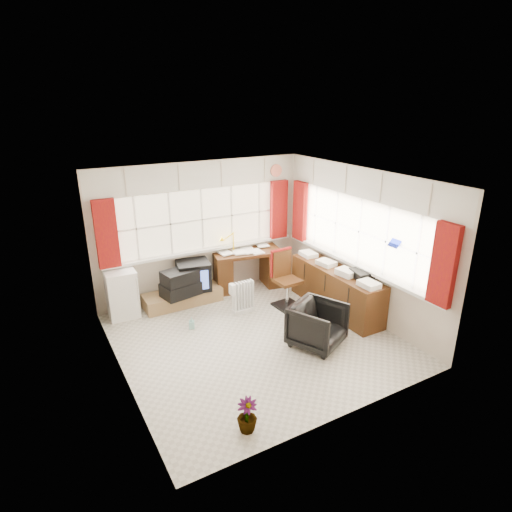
% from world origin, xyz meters
% --- Properties ---
extents(ground, '(4.00, 4.00, 0.00)m').
position_xyz_m(ground, '(0.00, 0.00, 0.00)').
color(ground, beige).
rests_on(ground, ground).
extents(room_walls, '(4.00, 4.00, 4.00)m').
position_xyz_m(room_walls, '(0.00, 0.00, 1.50)').
color(room_walls, beige).
rests_on(room_walls, ground).
extents(window_back, '(3.70, 0.12, 3.60)m').
position_xyz_m(window_back, '(0.00, 1.94, 0.95)').
color(window_back, '#FFEFC9').
rests_on(window_back, room_walls).
extents(window_right, '(0.12, 3.70, 3.60)m').
position_xyz_m(window_right, '(1.94, 0.00, 0.95)').
color(window_right, '#FFEFC9').
rests_on(window_right, room_walls).
extents(curtains, '(3.83, 3.83, 1.15)m').
position_xyz_m(curtains, '(0.92, 0.93, 1.46)').
color(curtains, maroon).
rests_on(curtains, room_walls).
extents(overhead_cabinets, '(3.98, 3.98, 0.48)m').
position_xyz_m(overhead_cabinets, '(0.98, 0.98, 2.25)').
color(overhead_cabinets, silver).
rests_on(overhead_cabinets, room_walls).
extents(desk, '(1.41, 0.87, 0.80)m').
position_xyz_m(desk, '(0.82, 1.80, 0.42)').
color(desk, '#472210').
rests_on(desk, ground).
extents(desk_lamp, '(0.17, 0.16, 0.40)m').
position_xyz_m(desk_lamp, '(0.57, 1.87, 1.04)').
color(desk_lamp, yellow).
rests_on(desk_lamp, desk).
extents(task_chair, '(0.46, 0.48, 1.03)m').
position_xyz_m(task_chair, '(1.04, 0.81, 0.55)').
color(task_chair, black).
rests_on(task_chair, ground).
extents(office_chair, '(0.96, 0.97, 0.67)m').
position_xyz_m(office_chair, '(0.73, -0.59, 0.34)').
color(office_chair, black).
rests_on(office_chair, ground).
extents(radiator, '(0.39, 0.16, 0.58)m').
position_xyz_m(radiator, '(0.25, 0.89, 0.23)').
color(radiator, white).
rests_on(radiator, ground).
extents(credenza, '(0.50, 2.00, 0.85)m').
position_xyz_m(credenza, '(1.73, 0.20, 0.39)').
color(credenza, '#472210').
rests_on(credenza, ground).
extents(file_tray, '(0.36, 0.42, 0.12)m').
position_xyz_m(file_tray, '(1.86, -0.26, 0.81)').
color(file_tray, black).
rests_on(file_tray, credenza).
extents(tv_bench, '(1.40, 0.50, 0.25)m').
position_xyz_m(tv_bench, '(-0.55, 1.72, 0.12)').
color(tv_bench, '#94704A').
rests_on(tv_bench, ground).
extents(crt_tv, '(0.66, 0.63, 0.52)m').
position_xyz_m(crt_tv, '(-0.32, 1.72, 0.51)').
color(crt_tv, black).
rests_on(crt_tv, tv_bench).
extents(hifi_stack, '(0.72, 0.53, 0.47)m').
position_xyz_m(hifi_stack, '(-0.62, 1.57, 0.48)').
color(hifi_stack, black).
rests_on(hifi_stack, tv_bench).
extents(mini_fridge, '(0.50, 0.51, 0.83)m').
position_xyz_m(mini_fridge, '(-1.59, 1.80, 0.41)').
color(mini_fridge, white).
rests_on(mini_fridge, ground).
extents(spray_bottle_a, '(0.13, 0.13, 0.33)m').
position_xyz_m(spray_bottle_a, '(-0.20, 1.54, 0.17)').
color(spray_bottle_a, silver).
rests_on(spray_bottle_a, ground).
extents(spray_bottle_b, '(0.11, 0.11, 0.19)m').
position_xyz_m(spray_bottle_b, '(-0.74, 0.80, 0.10)').
color(spray_bottle_b, '#86C8BF').
rests_on(spray_bottle_b, ground).
extents(flower_vase, '(0.30, 0.30, 0.41)m').
position_xyz_m(flower_vase, '(-1.04, -1.65, 0.20)').
color(flower_vase, black).
rests_on(flower_vase, ground).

